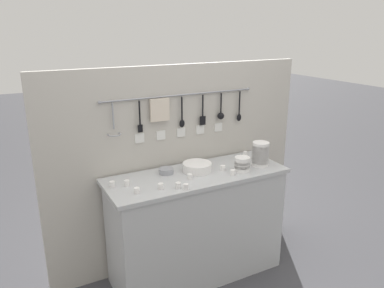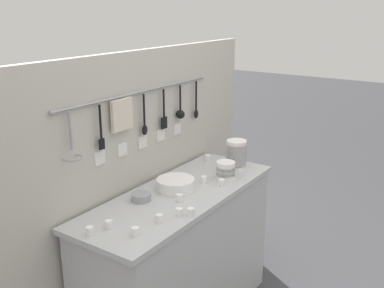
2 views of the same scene
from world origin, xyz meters
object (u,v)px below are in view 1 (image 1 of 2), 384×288
steel_mixing_bowl (166,171)px  cup_back_left (233,172)px  cup_beside_plates (178,185)px  cup_front_left (245,154)px  bowl_stack_short_front (260,154)px  cup_back_right (137,190)px  bowl_stack_tall_left (242,164)px  cup_by_caddy (186,187)px  cup_mid_row (127,183)px  cup_centre (190,177)px  cup_edge_far (161,186)px  cup_front_right (223,168)px  plate_stack (197,167)px  cup_edge_near (112,184)px

steel_mixing_bowl → cup_back_left: size_ratio=2.76×
steel_mixing_bowl → cup_beside_plates: 0.28m
steel_mixing_bowl → cup_front_left: same height
bowl_stack_short_front → cup_back_right: bowl_stack_short_front is taller
bowl_stack_tall_left → cup_back_right: 0.83m
steel_mixing_bowl → cup_back_left: bearing=-31.2°
bowl_stack_short_front → steel_mixing_bowl: bowl_stack_short_front is taller
bowl_stack_short_front → cup_beside_plates: (-0.76, -0.09, -0.07)m
bowl_stack_tall_left → bowl_stack_short_front: 0.20m
bowl_stack_tall_left → cup_by_caddy: 0.54m
cup_mid_row → cup_centre: 0.44m
cup_centre → cup_by_caddy: same height
cup_edge_far → cup_beside_plates: bearing=-19.3°
bowl_stack_short_front → bowl_stack_tall_left: bearing=-169.4°
cup_front_right → cup_edge_far: bearing=-170.4°
bowl_stack_tall_left → cup_beside_plates: 0.56m
bowl_stack_tall_left → steel_mixing_bowl: bowl_stack_tall_left is taller
cup_beside_plates → cup_front_right: same height
cup_centre → cup_back_right: bearing=-173.4°
cup_beside_plates → cup_back_right: bearing=169.8°
bowl_stack_tall_left → plate_stack: bearing=152.2°
cup_by_caddy → cup_beside_plates: bearing=127.1°
plate_stack → cup_back_right: bearing=-163.1°
cup_centre → cup_front_right: size_ratio=1.00×
cup_beside_plates → cup_front_left: same height
cup_beside_plates → cup_front_left: bearing=22.7°
bowl_stack_short_front → cup_edge_near: bowl_stack_short_front is taller
cup_edge_far → bowl_stack_tall_left: bearing=1.4°
cup_back_right → cup_beside_plates: size_ratio=1.00×
cup_beside_plates → cup_by_caddy: 0.06m
steel_mixing_bowl → cup_mid_row: size_ratio=2.76×
cup_by_caddy → cup_front_right: bearing=23.7°
cup_back_left → cup_edge_far: bearing=178.5°
cup_by_caddy → cup_front_left: bearing=26.5°
cup_back_right → cup_beside_plates: (0.27, -0.05, 0.00)m
cup_front_left → bowl_stack_short_front: bearing=-96.8°
plate_stack → cup_back_left: bearing=-44.1°
cup_front_left → cup_back_right: bearing=-165.2°
plate_stack → cup_centre: plate_stack is taller
cup_back_right → cup_edge_far: (0.16, -0.01, 0.00)m
cup_edge_far → cup_by_caddy: same height
cup_back_right → cup_front_left: bearing=14.8°
bowl_stack_tall_left → cup_centre: bowl_stack_tall_left is taller
bowl_stack_tall_left → steel_mixing_bowl: (-0.52, 0.22, -0.03)m
cup_back_right → cup_front_left: size_ratio=1.00×
cup_mid_row → cup_centre: bearing=-12.9°
bowl_stack_tall_left → cup_mid_row: 0.86m
bowl_stack_short_front → cup_edge_near: 1.15m
cup_edge_far → plate_stack: bearing=25.1°
cup_back_right → cup_edge_near: 0.21m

